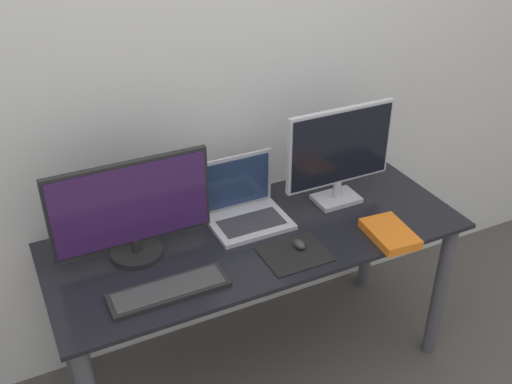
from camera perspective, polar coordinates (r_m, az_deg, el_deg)
The scene contains 9 objects.
wall_back at distance 2.43m, azimuth -3.96°, elevation 11.12°, with size 7.00×0.05×2.50m.
desk at distance 2.44m, azimuth 0.16°, elevation -6.62°, with size 1.64×0.65×0.72m.
monitor_left at distance 2.18m, azimuth -11.76°, elevation -1.66°, with size 0.59×0.19×0.39m.
monitor_right at distance 2.48m, azimuth 7.98°, elevation 3.75°, with size 0.48×0.13×0.42m.
laptop at distance 2.42m, azimuth -1.15°, elevation -1.28°, with size 0.31×0.25×0.25m.
keyboard at distance 2.10m, azimuth -8.29°, elevation -9.24°, with size 0.42×0.13×0.02m.
mousepad at distance 2.25m, azimuth 3.72°, elevation -5.91°, with size 0.24×0.20×0.00m.
mouse at distance 2.27m, azimuth 4.16°, elevation -4.99°, with size 0.04×0.06×0.03m.
book at distance 2.39m, azimuth 12.62°, elevation -3.88°, with size 0.17×0.24×0.04m.
Camera 1 is at (-0.85, -1.41, 2.07)m, focal length 42.00 mm.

